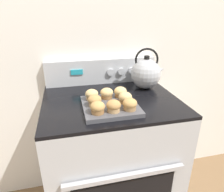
# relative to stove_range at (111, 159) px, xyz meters

# --- Properties ---
(wall_back) EXTENTS (8.00, 0.05, 2.40)m
(wall_back) POSITION_rel_stove_range_xyz_m (0.00, 0.34, 0.76)
(wall_back) COLOR white
(wall_back) RESTS_ON ground_plane
(stove_range) EXTENTS (0.77, 0.66, 0.89)m
(stove_range) POSITION_rel_stove_range_xyz_m (0.00, 0.00, 0.00)
(stove_range) COLOR #B7BABF
(stove_range) RESTS_ON ground_plane
(control_panel) EXTENTS (0.76, 0.07, 0.17)m
(control_panel) POSITION_rel_stove_range_xyz_m (0.00, 0.29, 0.53)
(control_panel) COLOR #B7BABF
(control_panel) RESTS_ON stove_range
(muffin_pan) EXTENTS (0.28, 0.28, 0.02)m
(muffin_pan) POSITION_rel_stove_range_xyz_m (-0.03, -0.12, 0.45)
(muffin_pan) COLOR #4C4C51
(muffin_pan) RESTS_ON stove_range
(muffin_r0_c0) EXTENTS (0.07, 0.07, 0.06)m
(muffin_r0_c0) POSITION_rel_stove_range_xyz_m (-0.11, -0.20, 0.49)
(muffin_r0_c0) COLOR olive
(muffin_r0_c0) RESTS_ON muffin_pan
(muffin_r0_c1) EXTENTS (0.07, 0.07, 0.06)m
(muffin_r0_c1) POSITION_rel_stove_range_xyz_m (-0.03, -0.20, 0.49)
(muffin_r0_c1) COLOR tan
(muffin_r0_c1) RESTS_ON muffin_pan
(muffin_r0_c2) EXTENTS (0.07, 0.07, 0.06)m
(muffin_r0_c2) POSITION_rel_stove_range_xyz_m (0.05, -0.20, 0.49)
(muffin_r0_c2) COLOR #A37A4C
(muffin_r0_c2) RESTS_ON muffin_pan
(muffin_r1_c0) EXTENTS (0.07, 0.07, 0.06)m
(muffin_r1_c0) POSITION_rel_stove_range_xyz_m (-0.11, -0.12, 0.49)
(muffin_r1_c0) COLOR tan
(muffin_r1_c0) RESTS_ON muffin_pan
(muffin_r1_c2) EXTENTS (0.07, 0.07, 0.06)m
(muffin_r1_c2) POSITION_rel_stove_range_xyz_m (0.05, -0.12, 0.49)
(muffin_r1_c2) COLOR olive
(muffin_r1_c2) RESTS_ON muffin_pan
(muffin_r2_c0) EXTENTS (0.07, 0.07, 0.06)m
(muffin_r2_c0) POSITION_rel_stove_range_xyz_m (-0.11, -0.04, 0.49)
(muffin_r2_c0) COLOR #A37A4C
(muffin_r2_c0) RESTS_ON muffin_pan
(muffin_r2_c1) EXTENTS (0.07, 0.07, 0.06)m
(muffin_r2_c1) POSITION_rel_stove_range_xyz_m (-0.03, -0.03, 0.49)
(muffin_r2_c1) COLOR olive
(muffin_r2_c1) RESTS_ON muffin_pan
(muffin_r2_c2) EXTENTS (0.07, 0.07, 0.06)m
(muffin_r2_c2) POSITION_rel_stove_range_xyz_m (0.05, -0.03, 0.49)
(muffin_r2_c2) COLOR olive
(muffin_r2_c2) RESTS_ON muffin_pan
(tea_kettle) EXTENTS (0.22, 0.19, 0.26)m
(tea_kettle) POSITION_rel_stove_range_xyz_m (0.26, 0.12, 0.54)
(tea_kettle) COLOR #ADAFB5
(tea_kettle) RESTS_ON stove_range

